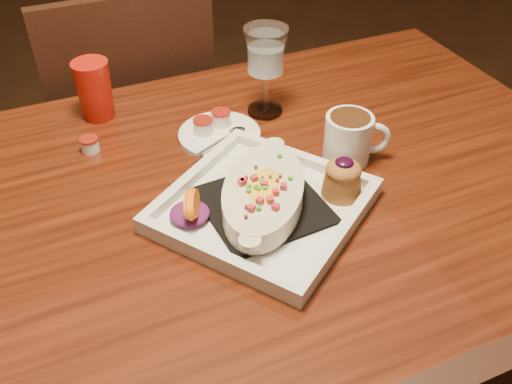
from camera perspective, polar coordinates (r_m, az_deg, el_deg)
name	(u,v)px	position (r m, az deg, el deg)	size (l,w,h in m)	color
table	(209,245)	(1.03, -4.75, -5.26)	(1.50, 0.90, 0.75)	#62220E
chair_far	(133,133)	(1.60, -12.18, 5.78)	(0.42, 0.42, 0.93)	black
plate	(269,198)	(0.93, 1.32, -0.60)	(0.42, 0.42, 0.08)	silver
coffee_mug	(350,137)	(1.05, 9.36, 5.49)	(0.12, 0.09, 0.09)	silver
goblet	(266,56)	(1.14, 0.97, 13.46)	(0.09, 0.09, 0.18)	silver
saucer	(218,133)	(1.12, -3.84, 5.94)	(0.16, 0.16, 0.11)	silver
creamer_loose	(90,144)	(1.12, -16.30, 4.60)	(0.04, 0.04, 0.03)	white
red_tumbler	(95,90)	(1.20, -15.84, 9.77)	(0.07, 0.07, 0.12)	red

